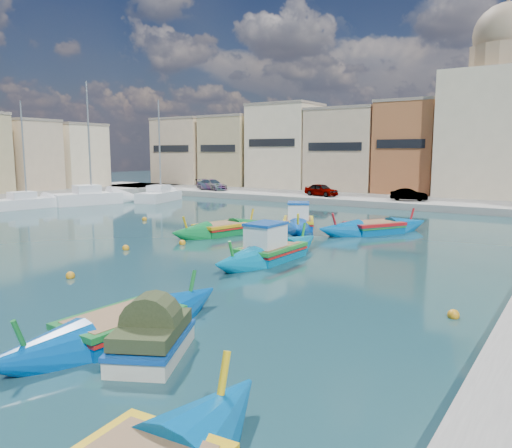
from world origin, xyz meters
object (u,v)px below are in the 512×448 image
Objects in this scene: luzzu_blue_cabin at (298,224)px; tender_near at (152,340)px; luzzu_cyan_mid at (374,229)px; church_block at (500,116)px; luzzu_green at (221,230)px; yacht_midnorth at (106,198)px; yacht_mid at (42,203)px; luzzu_blue_south at (121,328)px; luzzu_turquoise_cabin at (271,252)px; yacht_north at (167,196)px.

luzzu_blue_cabin reaches higher than tender_near.
church_block is at bearing 82.97° from luzzu_cyan_mid.
luzzu_blue_cabin is 2.42× the size of tender_near.
luzzu_green is 0.62× the size of yacht_midnorth.
luzzu_cyan_mid is at bearing 12.30° from luzzu_blue_cabin.
church_block is 44.34m from yacht_mid.
luzzu_green is 22.96m from yacht_mid.
luzzu_blue_cabin is 4.89m from luzzu_cyan_mid.
luzzu_blue_south reaches higher than tender_near.
tender_near is at bearing -16.57° from luzzu_blue_south.
yacht_mid is at bearing -174.77° from luzzu_cyan_mid.
luzzu_turquoise_cabin is 10.75m from luzzu_blue_south.
luzzu_cyan_mid is at bearing 36.79° from luzzu_green.
luzzu_green is (-2.83, -4.65, -0.08)m from luzzu_blue_cabin.
yacht_mid reaches higher than luzzu_blue_south.
luzzu_cyan_mid is 1.02× the size of luzzu_blue_south.
tender_near is (7.04, -20.09, 0.09)m from luzzu_blue_cabin.
church_block reaches higher than tender_near.
church_block is 46.58m from luzzu_blue_south.
yacht_mid is at bearing -140.16° from church_block.
luzzu_green is at bearing -38.33° from yacht_north.
church_block is 34.26m from yacht_north.
luzzu_blue_cabin is 0.94× the size of luzzu_cyan_mid.
luzzu_blue_cabin is at bearing -9.30° from yacht_midnorth.
luzzu_blue_south is at bearing -39.08° from yacht_midnorth.
luzzu_blue_cabin is 0.62× the size of yacht_midnorth.
luzzu_cyan_mid is 20.64m from luzzu_blue_south.
luzzu_turquoise_cabin is 2.72× the size of tender_near.
yacht_mid reaches higher than luzzu_green.
church_block is 1.89× the size of yacht_mid.
yacht_midnorth reaches higher than yacht_north.
luzzu_blue_south is at bearing -80.16° from luzzu_turquoise_cabin.
yacht_midnorth is (-27.02, 12.85, 0.16)m from luzzu_turquoise_cabin.
luzzu_blue_cabin is 5.44m from luzzu_green.
luzzu_cyan_mid is (1.27, 10.04, -0.07)m from luzzu_turquoise_cabin.
luzzu_blue_cabin reaches higher than luzzu_blue_south.
luzzu_cyan_mid is at bearing -97.03° from church_block.
luzzu_cyan_mid is 0.66× the size of yacht_midnorth.
luzzu_blue_south is at bearing -93.16° from church_block.
church_block is 2.51× the size of luzzu_green.
church_block reaches higher than luzzu_cyan_mid.
yacht_north reaches higher than luzzu_green.
luzzu_turquoise_cabin is 1.08× the size of luzzu_blue_south.
luzzu_cyan_mid is 21.26m from tender_near.
luzzu_turquoise_cabin is 1.13× the size of luzzu_blue_cabin.
yacht_mid is at bearing -110.57° from yacht_midnorth.
yacht_north reaches higher than luzzu_blue_cabin.
tender_near is (1.69, -0.50, 0.19)m from luzzu_blue_south.
yacht_north reaches higher than luzzu_cyan_mid.
luzzu_turquoise_cabin is 10.12m from luzzu_cyan_mid.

